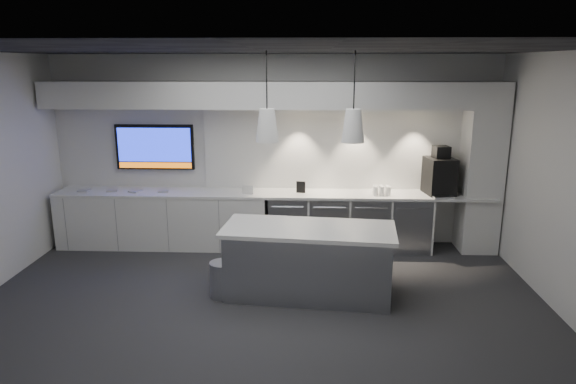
{
  "coord_description": "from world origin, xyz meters",
  "views": [
    {
      "loc": [
        0.56,
        -5.58,
        2.85
      ],
      "look_at": [
        0.29,
        1.1,
        1.18
      ],
      "focal_mm": 32.0,
      "sensor_mm": 36.0,
      "label": 1
    }
  ],
  "objects_px": {
    "island": "(309,261)",
    "coffee_machine": "(440,174)",
    "wall_tv": "(155,147)",
    "bin": "(223,279)"
  },
  "relations": [
    {
      "from": "island",
      "to": "coffee_machine",
      "type": "bearing_deg",
      "value": 47.03
    },
    {
      "from": "island",
      "to": "wall_tv",
      "type": "bearing_deg",
      "value": 146.59
    },
    {
      "from": "wall_tv",
      "to": "coffee_machine",
      "type": "bearing_deg",
      "value": -3.16
    },
    {
      "from": "island",
      "to": "coffee_machine",
      "type": "distance_m",
      "value": 2.77
    },
    {
      "from": "island",
      "to": "coffee_machine",
      "type": "height_order",
      "value": "coffee_machine"
    },
    {
      "from": "wall_tv",
      "to": "coffee_machine",
      "type": "xyz_separation_m",
      "value": [
        4.47,
        -0.25,
        -0.35
      ]
    },
    {
      "from": "bin",
      "to": "coffee_machine",
      "type": "bearing_deg",
      "value": 31.11
    },
    {
      "from": "wall_tv",
      "to": "coffee_machine",
      "type": "relative_size",
      "value": 1.68
    },
    {
      "from": "wall_tv",
      "to": "bin",
      "type": "height_order",
      "value": "wall_tv"
    },
    {
      "from": "bin",
      "to": "island",
      "type": "bearing_deg",
      "value": 5.0
    }
  ]
}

